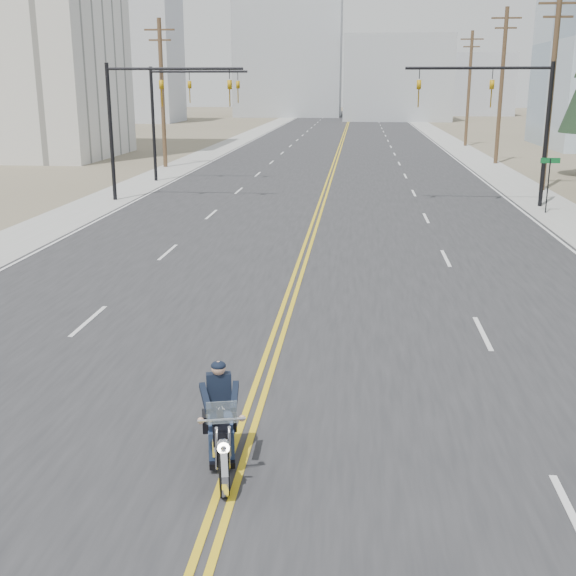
{
  "coord_description": "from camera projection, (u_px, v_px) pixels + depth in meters",
  "views": [
    {
      "loc": [
        1.85,
        -5.14,
        5.9
      ],
      "look_at": [
        0.38,
        10.06,
        1.6
      ],
      "focal_mm": 45.0,
      "sensor_mm": 36.0,
      "label": 1
    }
  ],
  "objects": [
    {
      "name": "utility_pole_e",
      "position": [
        469.0,
        87.0,
        71.04
      ],
      "size": [
        2.2,
        0.3,
        11.0
      ],
      "color": "brown",
      "rests_on": "ground"
    },
    {
      "name": "street_sign",
      "position": [
        549.0,
        175.0,
        33.94
      ],
      "size": [
        0.9,
        0.06,
        2.62
      ],
      "color": "black",
      "rests_on": "ground"
    },
    {
      "name": "sidewalk_left",
      "position": [
        230.0,
        144.0,
        74.83
      ],
      "size": [
        3.0,
        200.0,
        0.01
      ],
      "primitive_type": "cube",
      "color": "#A5A5A0",
      "rests_on": "ground"
    },
    {
      "name": "utility_pole_left",
      "position": [
        162.0,
        91.0,
        52.36
      ],
      "size": [
        2.2,
        0.3,
        10.5
      ],
      "color": "brown",
      "rests_on": "ground"
    },
    {
      "name": "haze_bldg_f",
      "position": [
        80.0,
        73.0,
        133.72
      ],
      "size": [
        12.0,
        12.0,
        16.0
      ],
      "primitive_type": "cube",
      "color": "#ADB2B7",
      "rests_on": "ground"
    },
    {
      "name": "utility_pole_c",
      "position": [
        551.0,
        88.0,
        40.38
      ],
      "size": [
        2.2,
        0.3,
        11.0
      ],
      "color": "brown",
      "rests_on": "ground"
    },
    {
      "name": "utility_pole_d",
      "position": [
        501.0,
        84.0,
        54.69
      ],
      "size": [
        2.2,
        0.3,
        11.5
      ],
      "color": "brown",
      "rests_on": "ground"
    },
    {
      "name": "haze_bldg_a",
      "position": [
        134.0,
        53.0,
        117.14
      ],
      "size": [
        14.0,
        12.0,
        22.0
      ],
      "primitive_type": "cube",
      "color": "#B7BCC6",
      "rests_on": "ground"
    },
    {
      "name": "traffic_mast_far",
      "position": [
        179.0,
        102.0,
        44.56
      ],
      "size": [
        6.1,
        0.26,
        7.0
      ],
      "color": "black",
      "rests_on": "ground"
    },
    {
      "name": "traffic_mast_right",
      "position": [
        507.0,
        106.0,
        35.18
      ],
      "size": [
        7.1,
        0.26,
        7.0
      ],
      "color": "black",
      "rests_on": "ground"
    },
    {
      "name": "haze_bldg_d",
      "position": [
        289.0,
        47.0,
        138.41
      ],
      "size": [
        20.0,
        15.0,
        26.0
      ],
      "primitive_type": "cube",
      "color": "#ADB2B7",
      "rests_on": "ground"
    },
    {
      "name": "haze_bldg_e",
      "position": [
        475.0,
        85.0,
        146.45
      ],
      "size": [
        14.0,
        14.0,
        12.0
      ],
      "primitive_type": "cube",
      "color": "#B7BCC6",
      "rests_on": "ground"
    },
    {
      "name": "haze_bldg_b",
      "position": [
        397.0,
        79.0,
        123.81
      ],
      "size": [
        18.0,
        14.0,
        14.0
      ],
      "primitive_type": "cube",
      "color": "#ADB2B7",
      "rests_on": "ground"
    },
    {
      "name": "motorcyclist",
      "position": [
        220.0,
        419.0,
        11.33
      ],
      "size": [
        1.41,
        2.34,
        1.7
      ],
      "primitive_type": null,
      "rotation": [
        0.0,
        0.0,
        3.38
      ],
      "color": "black",
      "rests_on": "ground"
    },
    {
      "name": "traffic_mast_left",
      "position": [
        148.0,
        105.0,
        36.85
      ],
      "size": [
        7.1,
        0.26,
        7.0
      ],
      "color": "black",
      "rests_on": "ground"
    },
    {
      "name": "road",
      "position": [
        341.0,
        145.0,
        73.76
      ],
      "size": [
        20.0,
        200.0,
        0.01
      ],
      "primitive_type": "cube",
      "color": "#303033",
      "rests_on": "ground"
    },
    {
      "name": "sidewalk_right",
      "position": [
        455.0,
        146.0,
        72.69
      ],
      "size": [
        3.0,
        200.0,
        0.01
      ],
      "primitive_type": "cube",
      "color": "#A5A5A0",
      "rests_on": "ground"
    }
  ]
}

